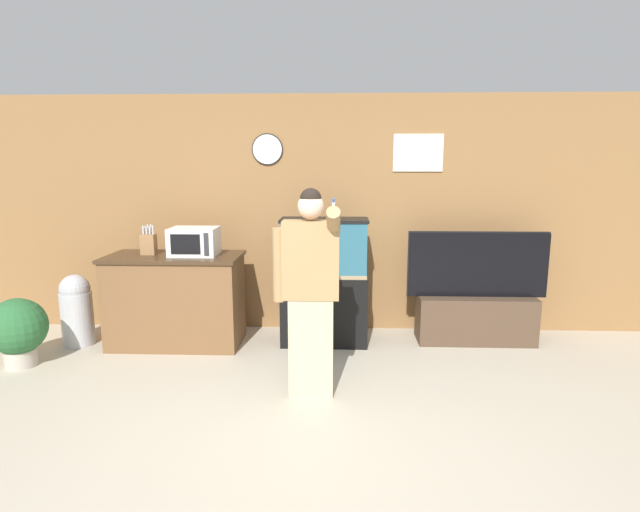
% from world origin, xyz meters
% --- Properties ---
extents(ground_plane, '(18.00, 18.00, 0.00)m').
position_xyz_m(ground_plane, '(0.00, 0.00, 0.00)').
color(ground_plane, '#B2A893').
extents(wall_back_paneled, '(10.00, 0.08, 2.60)m').
position_xyz_m(wall_back_paneled, '(0.00, 2.54, 1.30)').
color(wall_back_paneled, olive).
rests_on(wall_back_paneled, ground_plane).
extents(counter_island, '(1.36, 0.68, 0.95)m').
position_xyz_m(counter_island, '(-1.53, 1.94, 0.47)').
color(counter_island, brown).
rests_on(counter_island, ground_plane).
extents(microwave, '(0.47, 0.36, 0.28)m').
position_xyz_m(microwave, '(-1.32, 1.95, 1.09)').
color(microwave, white).
rests_on(microwave, counter_island).
extents(knife_block, '(0.15, 0.11, 0.31)m').
position_xyz_m(knife_block, '(-1.80, 1.97, 1.06)').
color(knife_block, olive).
rests_on(knife_block, counter_island).
extents(aquarium_on_stand, '(0.89, 0.41, 1.32)m').
position_xyz_m(aquarium_on_stand, '(-0.00, 2.02, 0.66)').
color(aquarium_on_stand, black).
rests_on(aquarium_on_stand, ground_plane).
extents(tv_on_stand, '(1.45, 0.40, 1.18)m').
position_xyz_m(tv_on_stand, '(1.60, 2.13, 0.36)').
color(tv_on_stand, '#4C3828').
rests_on(tv_on_stand, ground_plane).
extents(person_standing, '(0.53, 0.40, 1.68)m').
position_xyz_m(person_standing, '(-0.08, 0.83, 0.88)').
color(person_standing, '#BCAD89').
rests_on(person_standing, ground_plane).
extents(potted_plant, '(0.52, 0.52, 0.65)m').
position_xyz_m(potted_plant, '(-2.81, 1.30, 0.36)').
color(potted_plant, '#B2A899').
rests_on(potted_plant, ground_plane).
extents(trash_bin, '(0.32, 0.32, 0.75)m').
position_xyz_m(trash_bin, '(-2.57, 1.88, 0.38)').
color(trash_bin, '#B7B7BC').
rests_on(trash_bin, ground_plane).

